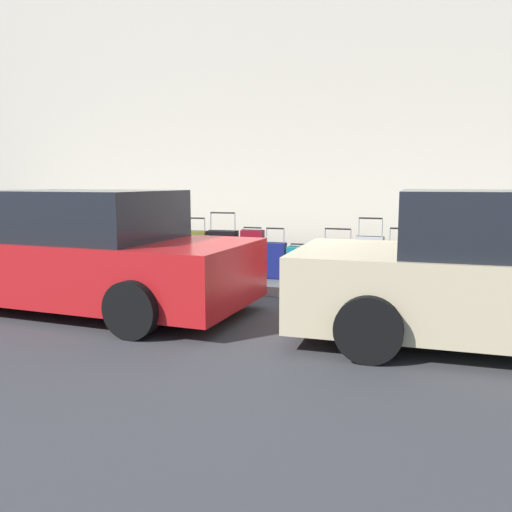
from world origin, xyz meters
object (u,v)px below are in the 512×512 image
object	(u,v)px
suitcase_silver_3	(369,260)
suitcase_navy_6	(275,260)
suitcase_black_1	(433,268)
suitcase_teal_5	(303,264)
fire_hydrant	(136,248)
suitcase_maroon_0	(467,263)
suitcase_maroon_7	(252,253)
bollard_post	(99,243)
suitcase_black_8	(223,253)
suitcase_olive_2	(401,266)
suitcase_olive_9	(194,253)
parked_car_red_1	(81,254)
suitcase_silver_10	(172,251)
suitcase_red_4	(337,262)

from	to	relation	value
suitcase_silver_3	suitcase_navy_6	bearing A→B (deg)	1.27
suitcase_black_1	suitcase_teal_5	size ratio (longest dim) A/B	1.50
suitcase_silver_3	suitcase_navy_6	xyz separation A→B (m)	(1.48, 0.03, -0.07)
suitcase_navy_6	fire_hydrant	distance (m)	2.53
suitcase_maroon_0	suitcase_maroon_7	distance (m)	3.26
suitcase_maroon_0	bollard_post	size ratio (longest dim) A/B	0.87
suitcase_black_8	suitcase_navy_6	bearing A→B (deg)	-176.91
suitcase_black_1	suitcase_maroon_7	world-z (taller)	suitcase_black_1
suitcase_teal_5	suitcase_olive_2	bearing A→B (deg)	-177.57
suitcase_black_1	suitcase_olive_9	bearing A→B (deg)	0.85
suitcase_black_1	fire_hydrant	size ratio (longest dim) A/B	1.16
suitcase_navy_6	bollard_post	size ratio (longest dim) A/B	0.87
suitcase_maroon_7	suitcase_teal_5	bearing A→B (deg)	174.32
parked_car_red_1	suitcase_maroon_0	bearing A→B (deg)	-155.54
suitcase_silver_3	suitcase_olive_9	distance (m)	2.86
suitcase_silver_3	bollard_post	distance (m)	4.68
suitcase_black_1	suitcase_black_8	world-z (taller)	suitcase_black_8
suitcase_olive_2	suitcase_silver_3	xyz separation A→B (m)	(0.47, 0.02, 0.08)
suitcase_teal_5	suitcase_olive_9	xyz separation A→B (m)	(1.85, 0.05, 0.10)
bollard_post	fire_hydrant	bearing A→B (deg)	-167.20
bollard_post	suitcase_navy_6	bearing A→B (deg)	-177.45
suitcase_black_8	suitcase_silver_10	world-z (taller)	suitcase_black_8
suitcase_olive_2	parked_car_red_1	distance (m)	4.57
suitcase_olive_2	suitcase_silver_3	world-z (taller)	suitcase_silver_3
suitcase_red_4	suitcase_teal_5	distance (m)	0.53
bollard_post	suitcase_olive_9	bearing A→B (deg)	-177.48
suitcase_maroon_7	suitcase_olive_9	xyz separation A→B (m)	(0.97, 0.14, -0.01)
suitcase_silver_10	bollard_post	distance (m)	1.37
suitcase_silver_3	suitcase_black_8	bearing A→B (deg)	1.95
suitcase_navy_6	suitcase_black_8	distance (m)	0.88
suitcase_olive_2	fire_hydrant	bearing A→B (deg)	0.54
suitcase_maroon_0	suitcase_olive_9	xyz separation A→B (m)	(4.23, 0.08, -0.02)
suitcase_teal_5	suitcase_olive_9	world-z (taller)	suitcase_olive_9
suitcase_navy_6	suitcase_maroon_0	bearing A→B (deg)	-179.68
suitcase_maroon_0	suitcase_silver_3	distance (m)	1.37
suitcase_silver_10	suitcase_red_4	bearing A→B (deg)	-179.29
suitcase_olive_2	suitcase_navy_6	distance (m)	1.95
suitcase_navy_6	suitcase_red_4	bearing A→B (deg)	-178.94
fire_hydrant	parked_car_red_1	world-z (taller)	parked_car_red_1
suitcase_silver_3	suitcase_maroon_7	size ratio (longest dim) A/B	1.24
suitcase_navy_6	suitcase_olive_9	bearing A→B (deg)	2.59
fire_hydrant	parked_car_red_1	bearing A→B (deg)	103.08
suitcase_maroon_0	suitcase_silver_10	distance (m)	4.68
bollard_post	suitcase_silver_10	bearing A→B (deg)	-174.74
suitcase_maroon_7	suitcase_black_1	bearing A→B (deg)	178.35
suitcase_maroon_0	bollard_post	xyz separation A→B (m)	(6.04, 0.16, 0.09)
suitcase_maroon_7	suitcase_red_4	bearing A→B (deg)	177.70
suitcase_olive_2	suitcase_red_4	size ratio (longest dim) A/B	1.04
suitcase_maroon_0	parked_car_red_1	xyz separation A→B (m)	(4.87, 2.22, 0.21)
suitcase_red_4	parked_car_red_1	distance (m)	3.75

